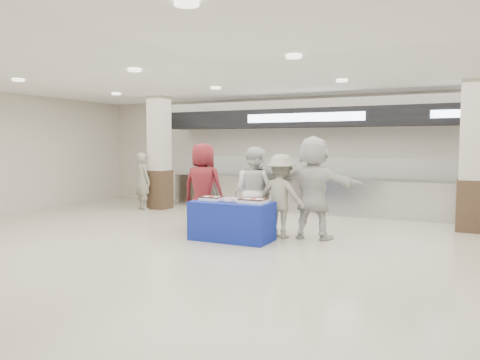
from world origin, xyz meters
The scene contains 15 objects.
ground centered at (0.00, 0.00, 0.00)m, with size 14.00×14.00×0.00m, color beige.
serving_line centered at (0.00, 5.40, 1.16)m, with size 8.70×0.85×2.80m.
column_left centered at (-4.00, 4.20, 1.53)m, with size 0.55×0.55×3.20m.
column_right centered at (4.00, 4.20, 1.53)m, with size 0.55×0.55×3.20m.
display_table centered at (-0.14, 1.16, 0.38)m, with size 1.55×0.78×0.75m, color #162997.
sheet_cake_left centered at (-0.61, 1.20, 0.79)m, with size 0.41×0.32×0.09m.
sheet_cake_right centered at (0.31, 1.16, 0.80)m, with size 0.49×0.39×0.10m.
cupcake_tray centered at (-0.13, 1.18, 0.78)m, with size 0.43×0.34×0.07m.
civilian_maroon centered at (-1.15, 1.80, 0.94)m, with size 0.92×0.60×1.88m, color maroon.
soldier_a centered at (-1.22, 2.17, 0.78)m, with size 0.57×0.37×1.55m, color gray.
chef_tall centered at (0.04, 1.80, 0.90)m, with size 0.87×0.68×1.80m, color silver.
chef_short centered at (0.11, 1.93, 0.87)m, with size 1.01×0.42×1.73m, color silver.
soldier_b centered at (0.62, 1.80, 0.83)m, with size 1.07×0.61×1.65m, color gray.
civilian_white centered at (1.23, 1.97, 1.01)m, with size 1.87×0.59×2.01m, color silver.
soldier_bg centered at (-4.29, 3.81, 0.81)m, with size 0.59×0.39×1.62m, color gray.
Camera 1 is at (3.90, -6.80, 1.86)m, focal length 35.00 mm.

